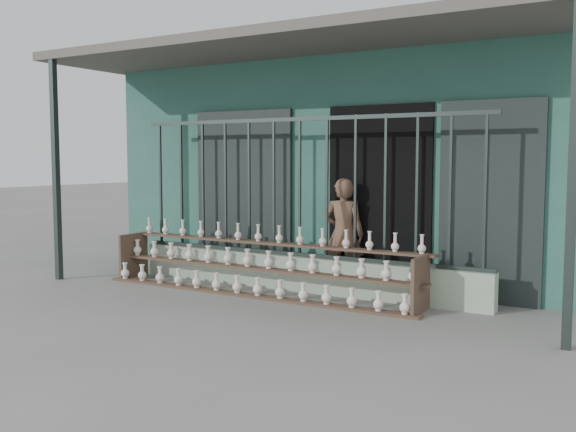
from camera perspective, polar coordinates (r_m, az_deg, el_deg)
The scene contains 6 objects.
ground at distance 7.35m, azimuth -3.98°, elevation -8.39°, with size 60.00×60.00×0.00m, color slate.
workshop_building at distance 10.90m, azimuth 8.66°, elevation 4.56°, with size 7.40×6.60×3.21m.
parapet_wall at distance 8.39m, azimuth 1.04°, elevation -5.12°, with size 5.00×0.20×0.45m, color #ADC3A7.
security_fence at distance 8.26m, azimuth 1.05°, elevation 2.57°, with size 5.00×0.04×1.80m.
shelf_rack at distance 8.21m, azimuth -2.74°, elevation -4.36°, with size 4.50×0.68×0.85m.
elderly_woman at distance 8.36m, azimuth 4.95°, elevation -1.64°, with size 0.54×0.35×1.47m, color brown.
Camera 1 is at (4.04, -5.90, 1.72)m, focal length 40.00 mm.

